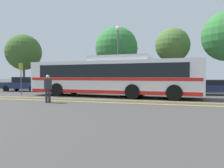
{
  "coord_description": "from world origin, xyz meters",
  "views": [
    {
      "loc": [
        3.05,
        -15.68,
        1.5
      ],
      "look_at": [
        -1.46,
        -0.13,
        0.95
      ],
      "focal_mm": 35.0,
      "sensor_mm": 36.0,
      "label": 1
    }
  ],
  "objects_px": {
    "parked_car_0": "(24,84)",
    "parked_car_2": "(143,86)",
    "tree_0": "(172,45)",
    "tree_2": "(116,48)",
    "bus_stop_sign": "(21,75)",
    "parked_car_1": "(75,84)",
    "tree_3": "(24,52)",
    "pedestrian_1": "(48,87)",
    "parked_car_3": "(217,87)",
    "transit_bus": "(112,76)",
    "street_lamp": "(118,44)"
  },
  "relations": [
    {
      "from": "parked_car_0",
      "to": "parked_car_2",
      "type": "height_order",
      "value": "parked_car_0"
    },
    {
      "from": "tree_0",
      "to": "tree_2",
      "type": "bearing_deg",
      "value": 178.92
    },
    {
      "from": "bus_stop_sign",
      "to": "tree_0",
      "type": "height_order",
      "value": "tree_0"
    },
    {
      "from": "parked_car_1",
      "to": "tree_3",
      "type": "bearing_deg",
      "value": -121.76
    },
    {
      "from": "parked_car_0",
      "to": "parked_car_1",
      "type": "distance_m",
      "value": 5.71
    },
    {
      "from": "pedestrian_1",
      "to": "tree_2",
      "type": "bearing_deg",
      "value": -133.54
    },
    {
      "from": "pedestrian_1",
      "to": "bus_stop_sign",
      "type": "bearing_deg",
      "value": -81.33
    },
    {
      "from": "parked_car_3",
      "to": "bus_stop_sign",
      "type": "xyz_separation_m",
      "value": [
        -15.56,
        -4.12,
        1.01
      ]
    },
    {
      "from": "tree_0",
      "to": "tree_3",
      "type": "xyz_separation_m",
      "value": [
        -19.61,
        0.52,
        -0.11
      ]
    },
    {
      "from": "parked_car_0",
      "to": "pedestrian_1",
      "type": "height_order",
      "value": "pedestrian_1"
    },
    {
      "from": "parked_car_1",
      "to": "bus_stop_sign",
      "type": "bearing_deg",
      "value": -41.41
    },
    {
      "from": "transit_bus",
      "to": "bus_stop_sign",
      "type": "distance_m",
      "value": 7.8
    },
    {
      "from": "parked_car_2",
      "to": "street_lamp",
      "type": "height_order",
      "value": "street_lamp"
    },
    {
      "from": "parked_car_0",
      "to": "bus_stop_sign",
      "type": "height_order",
      "value": "bus_stop_sign"
    },
    {
      "from": "transit_bus",
      "to": "tree_0",
      "type": "relative_size",
      "value": 1.93
    },
    {
      "from": "bus_stop_sign",
      "to": "tree_0",
      "type": "distance_m",
      "value": 15.67
    },
    {
      "from": "parked_car_0",
      "to": "parked_car_3",
      "type": "height_order",
      "value": "parked_car_0"
    },
    {
      "from": "tree_3",
      "to": "parked_car_2",
      "type": "bearing_deg",
      "value": -19.95
    },
    {
      "from": "transit_bus",
      "to": "parked_car_0",
      "type": "relative_size",
      "value": 2.72
    },
    {
      "from": "parked_car_1",
      "to": "street_lamp",
      "type": "bearing_deg",
      "value": 128.11
    },
    {
      "from": "transit_bus",
      "to": "tree_0",
      "type": "xyz_separation_m",
      "value": [
        4.17,
        9.27,
        3.4
      ]
    },
    {
      "from": "parked_car_3",
      "to": "pedestrian_1",
      "type": "xyz_separation_m",
      "value": [
        -10.29,
        -8.42,
        0.25
      ]
    },
    {
      "from": "parked_car_0",
      "to": "tree_3",
      "type": "height_order",
      "value": "tree_3"
    },
    {
      "from": "pedestrian_1",
      "to": "bus_stop_sign",
      "type": "xyz_separation_m",
      "value": [
        -5.27,
        4.29,
        0.76
      ]
    },
    {
      "from": "parked_car_0",
      "to": "pedestrian_1",
      "type": "xyz_separation_m",
      "value": [
        7.85,
        -7.97,
        0.17
      ]
    },
    {
      "from": "tree_0",
      "to": "parked_car_0",
      "type": "bearing_deg",
      "value": -157.97
    },
    {
      "from": "street_lamp",
      "to": "tree_0",
      "type": "xyz_separation_m",
      "value": [
        5.36,
        3.06,
        0.05
      ]
    },
    {
      "from": "bus_stop_sign",
      "to": "street_lamp",
      "type": "height_order",
      "value": "street_lamp"
    },
    {
      "from": "parked_car_1",
      "to": "tree_2",
      "type": "relative_size",
      "value": 0.61
    },
    {
      "from": "parked_car_0",
      "to": "tree_0",
      "type": "height_order",
      "value": "tree_0"
    },
    {
      "from": "parked_car_2",
      "to": "pedestrian_1",
      "type": "relative_size",
      "value": 2.98
    },
    {
      "from": "parked_car_0",
      "to": "parked_car_3",
      "type": "distance_m",
      "value": 18.14
    },
    {
      "from": "parked_car_0",
      "to": "pedestrian_1",
      "type": "distance_m",
      "value": 11.19
    },
    {
      "from": "bus_stop_sign",
      "to": "tree_0",
      "type": "xyz_separation_m",
      "value": [
        11.97,
        9.57,
        3.26
      ]
    },
    {
      "from": "bus_stop_sign",
      "to": "transit_bus",
      "type": "bearing_deg",
      "value": -83.63
    },
    {
      "from": "transit_bus",
      "to": "parked_car_2",
      "type": "xyz_separation_m",
      "value": [
        1.75,
        3.56,
        -0.86
      ]
    },
    {
      "from": "parked_car_2",
      "to": "tree_0",
      "type": "height_order",
      "value": "tree_0"
    },
    {
      "from": "parked_car_3",
      "to": "tree_3",
      "type": "distance_m",
      "value": 24.31
    },
    {
      "from": "transit_bus",
      "to": "street_lamp",
      "type": "relative_size",
      "value": 1.97
    },
    {
      "from": "parked_car_3",
      "to": "parked_car_1",
      "type": "bearing_deg",
      "value": -91.05
    },
    {
      "from": "parked_car_1",
      "to": "pedestrian_1",
      "type": "height_order",
      "value": "pedestrian_1"
    },
    {
      "from": "tree_0",
      "to": "tree_3",
      "type": "height_order",
      "value": "tree_3"
    },
    {
      "from": "tree_0",
      "to": "tree_2",
      "type": "distance_m",
      "value": 6.37
    },
    {
      "from": "transit_bus",
      "to": "pedestrian_1",
      "type": "relative_size",
      "value": 8.25
    },
    {
      "from": "parked_car_0",
      "to": "transit_bus",
      "type": "bearing_deg",
      "value": -113.0
    },
    {
      "from": "parked_car_0",
      "to": "tree_0",
      "type": "xyz_separation_m",
      "value": [
        14.55,
        5.89,
        4.19
      ]
    },
    {
      "from": "parked_car_0",
      "to": "pedestrian_1",
      "type": "bearing_deg",
      "value": -140.37
    },
    {
      "from": "bus_stop_sign",
      "to": "tree_3",
      "type": "relative_size",
      "value": 0.37
    },
    {
      "from": "parked_car_3",
      "to": "street_lamp",
      "type": "relative_size",
      "value": 0.65
    },
    {
      "from": "transit_bus",
      "to": "parked_car_3",
      "type": "bearing_deg",
      "value": -59.51
    }
  ]
}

